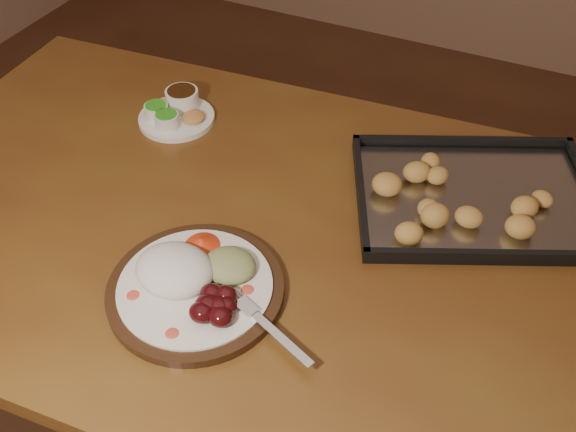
% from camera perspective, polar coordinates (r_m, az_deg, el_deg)
% --- Properties ---
extents(ground, '(4.00, 4.00, 0.00)m').
position_cam_1_polar(ground, '(1.84, -2.14, -14.18)').
color(ground, '#58311E').
rests_on(ground, ground).
extents(dining_table, '(1.56, 1.00, 0.75)m').
position_cam_1_polar(dining_table, '(1.22, -2.64, -3.94)').
color(dining_table, brown).
rests_on(dining_table, ground).
extents(dinner_plate, '(0.37, 0.28, 0.07)m').
position_cam_1_polar(dinner_plate, '(1.04, -8.33, -5.81)').
color(dinner_plate, black).
rests_on(dinner_plate, dining_table).
extents(condiment_saucer, '(0.16, 0.16, 0.05)m').
position_cam_1_polar(condiment_saucer, '(1.41, -9.94, 9.12)').
color(condiment_saucer, white).
rests_on(condiment_saucer, dining_table).
extents(baking_tray, '(0.53, 0.47, 0.05)m').
position_cam_1_polar(baking_tray, '(1.23, 16.34, 1.80)').
color(baking_tray, black).
rests_on(baking_tray, dining_table).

